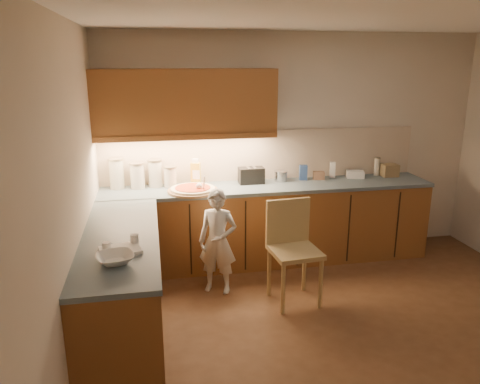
{
  "coord_description": "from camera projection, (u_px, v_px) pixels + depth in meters",
  "views": [
    {
      "loc": [
        -1.66,
        -3.27,
        2.3
      ],
      "look_at": [
        -0.8,
        1.2,
        1.0
      ],
      "focal_mm": 35.0,
      "sensor_mm": 36.0,
      "label": 1
    }
  ],
  "objects": [
    {
      "name": "steel_pot",
      "position": [
        281.0,
        176.0,
        5.46
      ],
      "size": [
        0.16,
        0.16,
        0.12
      ],
      "color": "silver",
      "rests_on": "l_counter"
    },
    {
      "name": "oil_jug",
      "position": [
        196.0,
        173.0,
        5.27
      ],
      "size": [
        0.12,
        0.11,
        0.3
      ],
      "rotation": [
        0.0,
        0.0,
        -0.37
      ],
      "color": "gold",
      "rests_on": "l_counter"
    },
    {
      "name": "upper_cabinets",
      "position": [
        185.0,
        103.0,
        5.0
      ],
      "size": [
        1.95,
        0.36,
        0.73
      ],
      "color": "brown",
      "rests_on": "ground"
    },
    {
      "name": "spice_jar_a",
      "position": [
        107.0,
        248.0,
        3.44
      ],
      "size": [
        0.07,
        0.07,
        0.08
      ],
      "primitive_type": "cylinder",
      "rotation": [
        0.0,
        0.0,
        0.21
      ],
      "color": "white",
      "rests_on": "l_counter"
    },
    {
      "name": "flat_pack",
      "position": [
        355.0,
        174.0,
        5.63
      ],
      "size": [
        0.23,
        0.19,
        0.08
      ],
      "primitive_type": "cube",
      "rotation": [
        0.0,
        0.0,
        -0.26
      ],
      "color": "white",
      "rests_on": "l_counter"
    },
    {
      "name": "canister_b",
      "position": [
        137.0,
        175.0,
        5.14
      ],
      "size": [
        0.17,
        0.17,
        0.29
      ],
      "rotation": [
        0.0,
        0.0,
        0.17
      ],
      "color": "silver",
      "rests_on": "l_counter"
    },
    {
      "name": "canister_d",
      "position": [
        170.0,
        177.0,
        5.19
      ],
      "size": [
        0.15,
        0.15,
        0.24
      ],
      "rotation": [
        0.0,
        0.0,
        -0.1
      ],
      "color": "silver",
      "rests_on": "l_counter"
    },
    {
      "name": "wooden_chair",
      "position": [
        292.0,
        244.0,
        4.52
      ],
      "size": [
        0.49,
        0.49,
        0.99
      ],
      "rotation": [
        0.0,
        0.0,
        0.09
      ],
      "color": "tan",
      "rests_on": "ground"
    },
    {
      "name": "room",
      "position": [
        373.0,
        144.0,
        3.56
      ],
      "size": [
        4.54,
        4.5,
        2.62
      ],
      "color": "#51311B",
      "rests_on": "ground"
    },
    {
      "name": "dough_cloth",
      "position": [
        120.0,
        250.0,
        3.48
      ],
      "size": [
        0.34,
        0.29,
        0.02
      ],
      "primitive_type": "cube",
      "rotation": [
        0.0,
        0.0,
        0.25
      ],
      "color": "white",
      "rests_on": "l_counter"
    },
    {
      "name": "canister_c",
      "position": [
        155.0,
        173.0,
        5.2
      ],
      "size": [
        0.16,
        0.16,
        0.31
      ],
      "rotation": [
        0.0,
        0.0,
        -0.23
      ],
      "color": "silver",
      "rests_on": "l_counter"
    },
    {
      "name": "blue_box",
      "position": [
        303.0,
        173.0,
        5.5
      ],
      "size": [
        0.1,
        0.08,
        0.18
      ],
      "primitive_type": "cube",
      "rotation": [
        0.0,
        0.0,
        -0.16
      ],
      "color": "#2E4C8A",
      "rests_on": "l_counter"
    },
    {
      "name": "mixing_bowl",
      "position": [
        115.0,
        259.0,
        3.27
      ],
      "size": [
        0.31,
        0.31,
        0.06
      ],
      "primitive_type": "imported",
      "rotation": [
        0.0,
        0.0,
        0.22
      ],
      "color": "white",
      "rests_on": "l_counter"
    },
    {
      "name": "spice_jar_b",
      "position": [
        134.0,
        240.0,
        3.59
      ],
      "size": [
        0.08,
        0.08,
        0.08
      ],
      "primitive_type": "cylinder",
      "rotation": [
        0.0,
        0.0,
        -0.37
      ],
      "color": "silver",
      "rests_on": "l_counter"
    },
    {
      "name": "canister_a",
      "position": [
        117.0,
        173.0,
        5.12
      ],
      "size": [
        0.17,
        0.17,
        0.34
      ],
      "rotation": [
        0.0,
        0.0,
        0.17
      ],
      "color": "silver",
      "rests_on": "l_counter"
    },
    {
      "name": "toaster",
      "position": [
        251.0,
        175.0,
        5.35
      ],
      "size": [
        0.29,
        0.17,
        0.19
      ],
      "rotation": [
        0.0,
        0.0,
        0.02
      ],
      "color": "black",
      "rests_on": "l_counter"
    },
    {
      "name": "card_box_a",
      "position": [
        319.0,
        175.0,
        5.54
      ],
      "size": [
        0.14,
        0.11,
        0.09
      ],
      "primitive_type": "cube",
      "rotation": [
        0.0,
        0.0,
        -0.19
      ],
      "color": "#956C50",
      "rests_on": "l_counter"
    },
    {
      "name": "child",
      "position": [
        218.0,
        241.0,
        4.68
      ],
      "size": [
        0.46,
        0.39,
        1.07
      ],
      "primitive_type": "imported",
      "rotation": [
        0.0,
        0.0,
        -0.41
      ],
      "color": "white",
      "rests_on": "ground"
    },
    {
      "name": "l_counter",
      "position": [
        228.0,
        241.0,
        4.9
      ],
      "size": [
        3.77,
        2.62,
        0.92
      ],
      "color": "brown",
      "rests_on": "ground"
    },
    {
      "name": "pizza_on_board",
      "position": [
        193.0,
        190.0,
        5.02
      ],
      "size": [
        0.54,
        0.54,
        0.22
      ],
      "rotation": [
        0.0,
        0.0,
        0.38
      ],
      "color": "#A67E53",
      "rests_on": "l_counter"
    },
    {
      "name": "backsplash",
      "position": [
        263.0,
        155.0,
        5.49
      ],
      "size": [
        3.75,
        0.02,
        0.58
      ],
      "primitive_type": "cube",
      "color": "beige",
      "rests_on": "l_counter"
    },
    {
      "name": "card_box_b",
      "position": [
        389.0,
        170.0,
        5.68
      ],
      "size": [
        0.19,
        0.15,
        0.15
      ],
      "primitive_type": "cube",
      "rotation": [
        0.0,
        0.0,
        0.0
      ],
      "color": "#9F8355",
      "rests_on": "l_counter"
    },
    {
      "name": "tall_jar",
      "position": [
        377.0,
        166.0,
        5.71
      ],
      "size": [
        0.07,
        0.07,
        0.22
      ],
      "rotation": [
        0.0,
        0.0,
        0.44
      ],
      "color": "silver",
      "rests_on": "l_counter"
    },
    {
      "name": "white_bottle",
      "position": [
        332.0,
        170.0,
        5.61
      ],
      "size": [
        0.08,
        0.08,
        0.19
      ],
      "primitive_type": "cube",
      "rotation": [
        0.0,
        0.0,
        -0.31
      ],
      "color": "white",
      "rests_on": "l_counter"
    }
  ]
}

